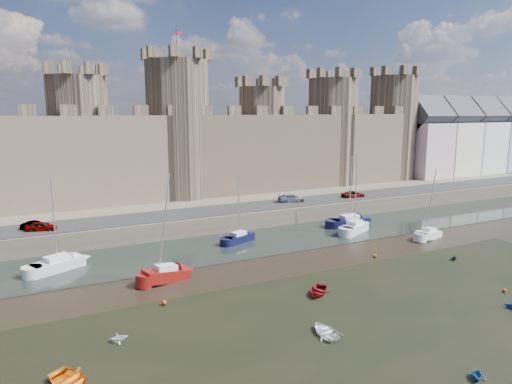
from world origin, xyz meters
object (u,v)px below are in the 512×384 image
car_0 (41,226)px  dinghy_0 (69,384)px  car_2 (292,198)px  sailboat_5 (429,234)px  sailboat_0 (57,264)px  car_1 (35,225)px  car_3 (353,194)px  sailboat_1 (239,237)px  dinghy_1 (478,375)px  sailboat_3 (349,221)px  sailboat_2 (354,227)px  sailboat_4 (166,274)px

car_0 → dinghy_0: (0.44, -32.52, -2.71)m
car_2 → sailboat_5: (10.19, -19.28, -2.46)m
car_0 → sailboat_0: sailboat_0 is taller
car_1 → car_2: bearing=-70.8°
car_3 → sailboat_0: sailboat_0 is taller
dinghy_0 → sailboat_1: bearing=25.3°
car_1 → sailboat_0: 10.27m
car_1 → car_3: car_3 is taller
dinghy_1 → car_2: bearing=-57.7°
car_2 → car_3: bearing=-80.4°
car_0 → sailboat_5: bearing=-94.9°
car_1 → sailboat_5: 51.62m
car_2 → sailboat_5: 21.95m
sailboat_0 → dinghy_0: (-0.73, -23.77, -0.41)m
sailboat_5 → dinghy_0: size_ratio=2.49×
sailboat_3 → dinghy_1: 40.08m
sailboat_2 → sailboat_4: 29.77m
car_3 → sailboat_3: (-6.77, -7.72, -2.25)m
dinghy_0 → sailboat_3: bearing=9.4°
sailboat_5 → sailboat_0: bearing=154.3°
sailboat_4 → sailboat_2: bearing=-0.8°
car_3 → sailboat_1: (-25.40, -8.20, -2.33)m
car_1 → sailboat_5: sailboat_5 is taller
car_3 → sailboat_2: size_ratio=0.36×
sailboat_1 → dinghy_1: size_ratio=6.54×
sailboat_2 → sailboat_0: bearing=152.4°
sailboat_1 → car_0: bearing=141.0°
car_0 → sailboat_3: 42.67m
car_3 → sailboat_3: size_ratio=0.38×
car_0 → car_3: (48.74, 0.39, -0.05)m
sailboat_3 → car_1: bearing=170.6°
car_0 → car_3: car_0 is taller
sailboat_3 → dinghy_1: sailboat_3 is taller
car_3 → sailboat_3: bearing=145.9°
car_2 → sailboat_3: size_ratio=0.43×
car_1 → sailboat_5: (48.02, -18.79, -2.35)m
car_0 → sailboat_2: bearing=-89.6°
sailboat_1 → sailboat_4: 15.50m
car_2 → sailboat_0: bearing=121.6°
car_1 → sailboat_1: size_ratio=0.38×
car_3 → sailboat_3: sailboat_3 is taller
car_3 → sailboat_5: (-1.38, -18.08, -2.36)m
car_3 → dinghy_1: 50.14m
sailboat_0 → car_0: bearing=72.8°
car_0 → sailboat_0: (1.17, -8.75, -2.31)m
sailboat_2 → sailboat_3: (1.92, 3.58, -0.06)m
car_2 → sailboat_2: sailboat_2 is taller
car_1 → dinghy_1: (24.92, -44.38, -2.69)m
sailboat_3 → sailboat_4: sailboat_4 is taller
car_0 → car_2: car_2 is taller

